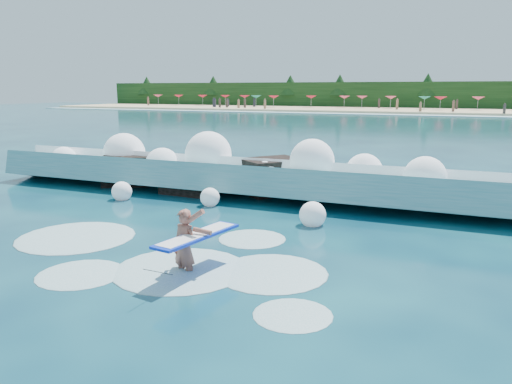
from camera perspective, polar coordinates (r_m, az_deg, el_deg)
ground at (r=11.80m, az=-10.68°, el=-6.95°), size 200.00×200.00×0.00m
beach at (r=87.52m, az=19.46°, el=8.74°), size 140.00×20.00×0.40m
wet_band at (r=76.57m, az=18.82°, el=8.33°), size 140.00×5.00×0.08m
treeline at (r=97.43m, az=20.00°, el=10.30°), size 140.00×4.00×5.00m
breaking_wave at (r=18.16m, az=-2.78°, el=1.69°), size 19.13×2.93×1.65m
rock_cluster at (r=19.18m, az=-7.20°, el=1.81°), size 8.56×3.31×1.47m
surfer_with_board at (r=10.37m, az=-7.85°, el=-6.03°), size 1.05×2.83×1.61m
wave_spray at (r=18.34m, az=-3.71°, el=3.38°), size 15.24×4.85×2.24m
surf_foam at (r=11.62m, az=-11.38°, el=-7.26°), size 8.76×5.42×0.15m
beach_umbrellas at (r=89.34m, az=19.69°, el=10.09°), size 114.54×6.94×0.50m
beachgoers at (r=83.83m, az=20.79°, el=9.18°), size 108.78×13.94×1.93m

